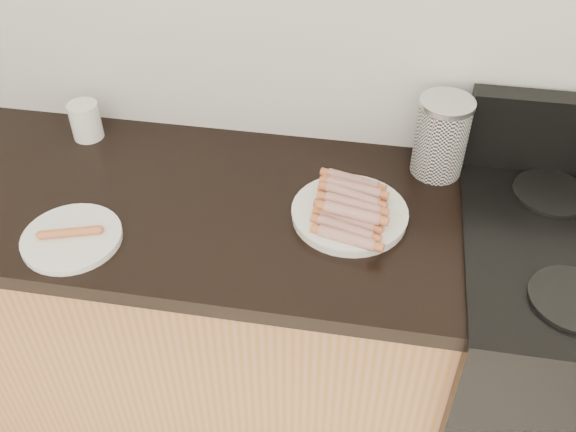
% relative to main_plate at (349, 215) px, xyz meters
% --- Properties ---
extents(cabinet_base, '(2.20, 0.59, 0.86)m').
position_rel_main_plate_xyz_m(cabinet_base, '(-0.84, -0.00, -0.48)').
color(cabinet_base, '#9D6747').
rests_on(cabinet_base, floor).
extents(counter_slab, '(2.20, 0.62, 0.04)m').
position_rel_main_plate_xyz_m(counter_slab, '(-0.84, -0.00, -0.03)').
color(counter_slab, black).
rests_on(counter_slab, cabinet_base).
extents(burner_near_left, '(0.18, 0.18, 0.01)m').
position_rel_main_plate_xyz_m(burner_near_left, '(0.47, -0.19, 0.01)').
color(burner_near_left, black).
rests_on(burner_near_left, stove).
extents(burner_far_left, '(0.18, 0.18, 0.01)m').
position_rel_main_plate_xyz_m(burner_far_left, '(0.47, 0.15, 0.01)').
color(burner_far_left, black).
rests_on(burner_far_left, stove).
extents(main_plate, '(0.32, 0.32, 0.02)m').
position_rel_main_plate_xyz_m(main_plate, '(0.00, 0.00, 0.00)').
color(main_plate, white).
rests_on(main_plate, counter_slab).
extents(side_plate, '(0.29, 0.29, 0.02)m').
position_rel_main_plate_xyz_m(side_plate, '(-0.60, -0.18, -0.00)').
color(side_plate, white).
rests_on(side_plate, counter_slab).
extents(hotdog_pile, '(0.13, 0.27, 0.05)m').
position_rel_main_plate_xyz_m(hotdog_pile, '(-0.00, -0.00, 0.03)').
color(hotdog_pile, maroon).
rests_on(hotdog_pile, main_plate).
extents(plain_sausages, '(0.13, 0.06, 0.02)m').
position_rel_main_plate_xyz_m(plain_sausages, '(-0.60, -0.18, 0.02)').
color(plain_sausages, '#CF814E').
rests_on(plain_sausages, side_plate).
extents(canister, '(0.13, 0.13, 0.20)m').
position_rel_main_plate_xyz_m(canister, '(0.20, 0.22, 0.09)').
color(canister, white).
rests_on(canister, counter_slab).
extents(mug, '(0.08, 0.08, 0.10)m').
position_rel_main_plate_xyz_m(mug, '(-0.73, 0.21, 0.04)').
color(mug, white).
rests_on(mug, counter_slab).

